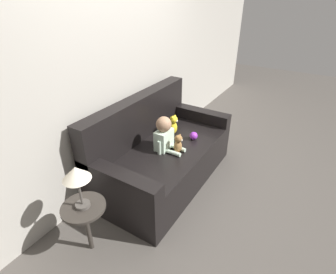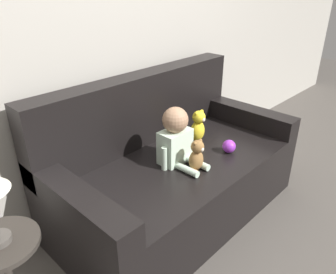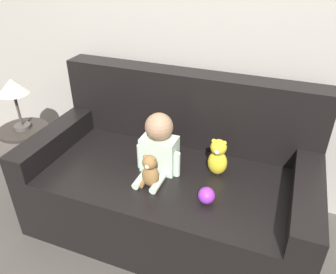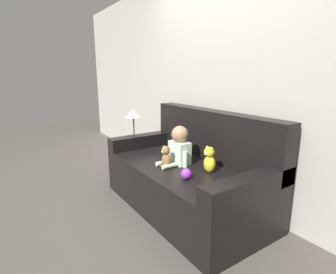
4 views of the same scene
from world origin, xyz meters
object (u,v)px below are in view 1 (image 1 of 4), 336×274
(person_baby, at_px, (165,135))
(plush_toy_side, at_px, (173,125))
(side_table, at_px, (80,192))
(toy_ball, at_px, (194,136))
(teddy_bear_brown, at_px, (178,144))
(couch, at_px, (161,154))

(person_baby, relative_size, plush_toy_side, 1.59)
(side_table, bearing_deg, toy_ball, -9.48)
(person_baby, relative_size, side_table, 0.44)
(teddy_bear_brown, bearing_deg, side_table, 168.65)
(teddy_bear_brown, relative_size, plush_toy_side, 0.88)
(couch, relative_size, person_baby, 4.57)
(person_baby, relative_size, teddy_bear_brown, 1.82)
(couch, height_order, teddy_bear_brown, couch)
(couch, relative_size, side_table, 1.99)
(teddy_bear_brown, height_order, plush_toy_side, plush_toy_side)
(couch, xyz_separation_m, side_table, (-1.20, -0.03, 0.33))
(toy_ball, relative_size, side_table, 0.11)
(person_baby, bearing_deg, teddy_bear_brown, -84.95)
(person_baby, relative_size, toy_ball, 4.14)
(teddy_bear_brown, xyz_separation_m, plush_toy_side, (0.34, 0.26, 0.02))
(toy_ball, xyz_separation_m, side_table, (-1.51, 0.25, 0.14))
(teddy_bear_brown, relative_size, side_table, 0.24)
(couch, xyz_separation_m, plush_toy_side, (0.29, 0.00, 0.26))
(plush_toy_side, xyz_separation_m, toy_ball, (0.01, -0.28, -0.07))
(plush_toy_side, relative_size, side_table, 0.27)
(person_baby, height_order, side_table, side_table)
(side_table, bearing_deg, person_baby, -3.34)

